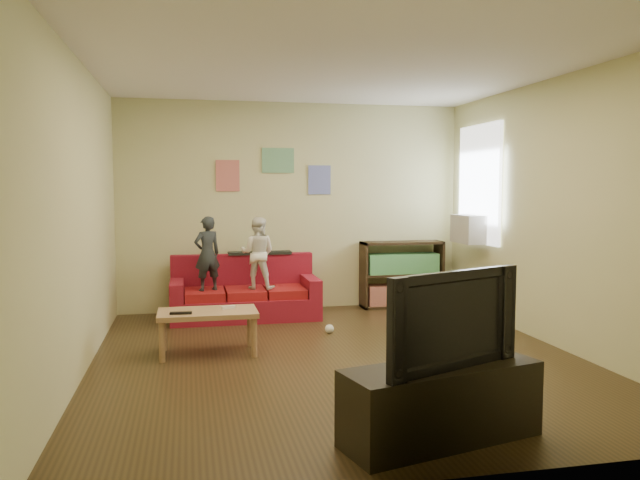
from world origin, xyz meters
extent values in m
cube|color=#3F2E17|center=(0.00, 0.00, -0.01)|extent=(4.50, 5.00, 0.01)
cube|color=white|center=(0.00, 0.00, 2.71)|extent=(4.50, 5.00, 0.01)
cube|color=beige|center=(0.00, 2.50, 1.35)|extent=(4.50, 0.01, 2.70)
cube|color=beige|center=(0.00, -2.50, 1.35)|extent=(4.50, 0.01, 2.70)
cube|color=beige|center=(-2.25, 0.00, 1.35)|extent=(0.01, 5.00, 2.70)
cube|color=beige|center=(2.25, 0.00, 1.35)|extent=(0.01, 5.00, 2.70)
cube|color=maroon|center=(-0.69, 1.98, 0.13)|extent=(1.78, 0.80, 0.27)
cube|color=maroon|center=(-0.69, 2.31, 0.51)|extent=(1.78, 0.16, 0.49)
cube|color=maroon|center=(-1.50, 1.98, 0.38)|extent=(0.16, 0.80, 0.22)
cube|color=maroon|center=(0.12, 1.98, 0.38)|extent=(0.16, 0.80, 0.22)
cube|color=maroon|center=(-1.18, 1.92, 0.32)|extent=(0.46, 0.61, 0.11)
cube|color=maroon|center=(-0.69, 1.92, 0.32)|extent=(0.46, 0.61, 0.11)
cube|color=maroon|center=(-0.20, 1.92, 0.32)|extent=(0.46, 0.61, 0.11)
cube|color=black|center=(-0.47, 2.31, 0.77)|extent=(0.80, 0.20, 0.04)
imported|color=#272E31|center=(-1.14, 1.88, 0.82)|extent=(0.38, 0.32, 0.89)
imported|color=white|center=(-0.54, 1.88, 0.81)|extent=(0.51, 0.45, 0.87)
cube|color=tan|center=(-1.19, 0.41, 0.40)|extent=(0.94, 0.52, 0.05)
cylinder|color=tan|center=(-1.61, 0.19, 0.19)|extent=(0.06, 0.06, 0.38)
cylinder|color=tan|center=(-0.76, 0.19, 0.19)|extent=(0.06, 0.06, 0.38)
cylinder|color=tan|center=(-1.61, 0.62, 0.19)|extent=(0.06, 0.06, 0.38)
cylinder|color=tan|center=(-0.76, 0.62, 0.19)|extent=(0.06, 0.06, 0.38)
cube|color=black|center=(-1.44, 0.29, 0.43)|extent=(0.21, 0.07, 0.02)
cube|color=white|center=(-0.99, 0.46, 0.44)|extent=(0.14, 0.09, 0.03)
cube|color=#302314|center=(0.91, 2.30, 0.44)|extent=(0.03, 0.33, 0.88)
cube|color=#302314|center=(1.97, 2.30, 0.44)|extent=(0.03, 0.33, 0.88)
cube|color=#302314|center=(1.44, 2.30, 0.02)|extent=(1.10, 0.33, 0.03)
cube|color=#302314|center=(1.44, 2.30, 0.86)|extent=(1.10, 0.33, 0.03)
cube|color=#302314|center=(1.44, 2.30, 0.44)|extent=(1.03, 0.33, 0.03)
cube|color=brown|center=(1.44, 2.30, 0.16)|extent=(0.97, 0.28, 0.26)
cube|color=#3F8C4A|center=(1.44, 2.30, 0.59)|extent=(0.97, 0.28, 0.26)
cube|color=white|center=(2.22, 1.65, 1.64)|extent=(0.04, 1.08, 1.48)
cube|color=#B7B2A3|center=(2.10, 1.65, 1.08)|extent=(0.28, 0.55, 0.35)
cube|color=#D87266|center=(-0.85, 2.48, 1.75)|extent=(0.30, 0.01, 0.40)
cube|color=#72B27F|center=(-0.20, 2.48, 1.95)|extent=(0.42, 0.01, 0.32)
cube|color=#727FCC|center=(0.35, 2.48, 1.70)|extent=(0.30, 0.01, 0.38)
cube|color=silver|center=(1.17, 1.09, 0.11)|extent=(0.37, 0.28, 0.22)
cube|color=silver|center=(1.17, 1.09, 0.25)|extent=(0.39, 0.30, 0.05)
cube|color=black|center=(1.17, 0.94, 0.12)|extent=(0.17, 0.00, 0.06)
cube|color=black|center=(0.19, -2.00, 0.24)|extent=(1.36, 0.73, 0.49)
imported|color=black|center=(0.19, -2.00, 0.79)|extent=(1.04, 0.54, 0.61)
sphere|color=silver|center=(0.14, 0.99, 0.05)|extent=(0.13, 0.13, 0.10)
camera|label=1|loc=(-1.36, -5.59, 1.61)|focal=35.00mm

